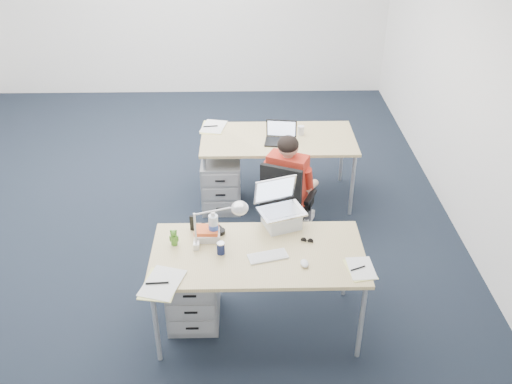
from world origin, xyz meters
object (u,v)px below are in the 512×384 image
drawer_pedestal_near (194,290)px  far_cup (301,130)px  water_bottle (213,226)px  cordless_phone (192,223)px  desk_far (278,142)px  desk_lamp (212,225)px  book_stack (207,234)px  dark_laptop (281,133)px  seated_person (292,186)px  office_chair (286,221)px  drawer_pedestal_far (221,183)px  wireless_keyboard (268,256)px  desk_near (258,258)px  headphones (212,229)px  bear_figurine (174,237)px  sunglasses (307,240)px  silver_laptop (282,206)px  can_koozie (221,248)px  computer_mouse (304,263)px

drawer_pedestal_near → far_cup: far_cup is taller
water_bottle → cordless_phone: (-0.17, 0.12, -0.05)m
desk_far → desk_lamp: desk_lamp is taller
book_stack → dark_laptop: size_ratio=0.63×
desk_far → cordless_phone: size_ratio=12.20×
book_stack → water_bottle: bearing=-1.7°
far_cup → seated_person: bearing=-101.0°
office_chair → drawer_pedestal_far: (-0.64, 0.72, 0.01)m
wireless_keyboard → water_bottle: 0.49m
water_bottle → dark_laptop: water_bottle is taller
desk_near → cordless_phone: 0.60m
headphones → bear_figurine: bear_figurine is taller
headphones → sunglasses: size_ratio=2.29×
silver_laptop → can_koozie: 0.60m
headphones → desk_lamp: desk_lamp is taller
wireless_keyboard → sunglasses: (0.31, 0.18, 0.00)m
bear_figurine → headphones: bearing=18.0°
bear_figurine → seated_person: bearing=35.8°
desk_near → drawer_pedestal_far: (-0.34, 1.81, -0.41)m
dark_laptop → can_koozie: bearing=-98.8°
book_stack → can_koozie: bearing=-59.9°
silver_laptop → can_koozie: bearing=-162.9°
office_chair → far_cup: (0.21, 0.93, 0.51)m
water_bottle → sunglasses: water_bottle is taller
bear_figurine → computer_mouse: bearing=-28.6°
desk_near → seated_person: 1.29m
drawer_pedestal_near → headphones: size_ratio=2.43×
desk_near → seated_person: size_ratio=1.41×
cordless_phone → can_koozie: bearing=-30.9°
wireless_keyboard → headphones: headphones is taller
computer_mouse → drawer_pedestal_near: bearing=156.9°
water_bottle → seated_person: bearing=56.8°
headphones → desk_lamp: 0.29m
office_chair → bear_figurine: 1.44m
desk_near → headphones: bearing=141.4°
office_chair → sunglasses: 1.07m
drawer_pedestal_near → can_koozie: can_koozie is taller
bear_figurine → wireless_keyboard: bearing=-26.5°
desk_far → computer_mouse: size_ratio=17.09×
sunglasses → dark_laptop: dark_laptop is taller
can_koozie → bear_figurine: bear_figurine is taller
seated_person → bear_figurine: bearing=-106.6°
drawer_pedestal_near → cordless_phone: bearing=88.1°
sunglasses → far_cup: size_ratio=1.04×
cordless_phone → desk_lamp: (0.17, -0.24, 0.15)m
wireless_keyboard → desk_lamp: desk_lamp is taller
can_koozie → cordless_phone: cordless_phone is taller
seated_person → far_cup: bearing=103.8°
can_koozie → sunglasses: 0.67m
computer_mouse → desk_lamp: desk_lamp is taller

